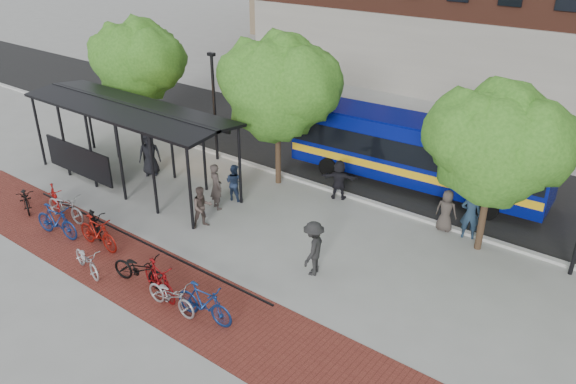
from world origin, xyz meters
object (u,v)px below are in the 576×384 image
Objects in this scene: bike_8 at (140,269)px; pedestrian_2 at (234,182)px; tree_a at (138,58)px; tree_b at (280,83)px; bike_4 at (95,221)px; bike_5 at (98,233)px; bike_6 at (87,260)px; pedestrian_5 at (339,180)px; lamp_post_left at (214,104)px; pedestrian_1 at (216,186)px; pedestrian_7 at (470,214)px; bike_11 at (204,303)px; bike_9 at (159,279)px; bike_3 at (56,221)px; bus at (416,149)px; bus_shelter at (126,117)px; pedestrian_0 at (150,154)px; bike_2 at (66,206)px; tree_c at (499,141)px; pedestrian_9 at (313,248)px; bike_1 at (55,199)px; pedestrian_6 at (446,211)px; bike_0 at (26,198)px; bike_10 at (171,296)px; pedestrian_8 at (202,207)px.

bike_8 is 1.32× the size of pedestrian_2.
tree_b reaches higher than tree_a.
bike_4 is 0.96× the size of bike_5.
pedestrian_5 reaches higher than bike_6.
pedestrian_1 is at bearing -46.09° from lamp_post_left.
bike_11 is at bearing 44.25° from pedestrian_7.
pedestrian_1 is (-2.66, 5.26, 0.38)m from bike_9.
bike_3 is at bearing 79.97° from pedestrian_1.
pedestrian_5 is (-1.91, -2.99, -0.87)m from bus.
bus_shelter is at bearing 69.39° from bike_9.
bus is 5.66× the size of pedestrian_0.
lamp_post_left reaches higher than pedestrian_0.
bike_3 is 1.32× the size of pedestrian_2.
bike_2 is at bearing -92.87° from lamp_post_left.
bike_8 is 5.53m from pedestrian_1.
tree_c is 3.13× the size of pedestrian_9.
pedestrian_6 is (12.87, 7.95, 0.28)m from bike_1.
bus is (4.75, 3.26, -2.74)m from tree_b.
bike_0 is 2.93m from bike_3.
bike_2 is at bearing 68.81° from bike_8.
pedestrian_5 is (3.34, 2.71, 0.06)m from pedestrian_2.
tree_a is 3.19× the size of bike_10.
bike_6 is at bearing 109.23° from pedestrian_1.
pedestrian_0 is (0.22, 4.64, 0.46)m from bike_1.
pedestrian_0 is 1.20× the size of pedestrian_8.
bus_shelter reaches higher than bike_3.
pedestrian_2 is (4.95, 5.05, 0.25)m from bike_1.
tree_b reaches higher than bike_1.
tree_c reaches higher than bike_0.
bus_shelter is 5.87× the size of bike_0.
pedestrian_1 reaches higher than pedestrian_2.
bike_2 reaches higher than bike_4.
tree_a reaches higher than bike_0.
tree_b reaches higher than bike_9.
bike_4 is 1.17× the size of pedestrian_8.
tree_b is at bearing -148.20° from pedestrian_9.
bus_shelter is at bearing 10.73° from bike_3.
pedestrian_8 is (-3.97, 3.85, 0.22)m from bike_11.
tree_a is at bearing 24.13° from bike_3.
bike_0 is at bearing -137.99° from bus.
bike_2 reaches higher than bike_8.
bike_3 is 1.15× the size of bike_6.
bike_5 is 1.57m from bike_6.
bike_9 is 0.99× the size of pedestrian_7.
pedestrian_8 is (3.71, 3.73, 0.20)m from bike_3.
bike_0 is 1.01× the size of bike_6.
pedestrian_0 is at bearing 90.06° from bus_shelter.
tree_a is at bearing -123.90° from pedestrian_9.
pedestrian_7 is at bearing -135.51° from pedestrian_1.
bike_5 is 6.35m from pedestrian_0.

